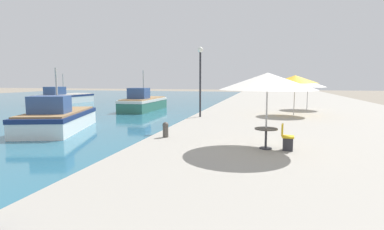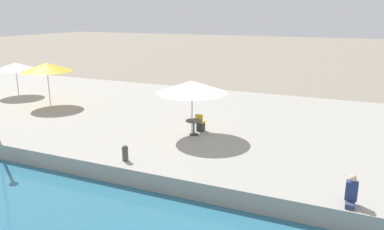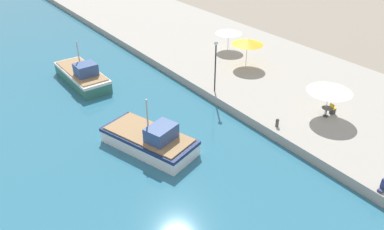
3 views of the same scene
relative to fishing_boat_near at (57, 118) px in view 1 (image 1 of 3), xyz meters
name	(u,v)px [view 1 (image 1 of 3)]	position (x,y,z in m)	size (l,w,h in m)	color
water_basin	(26,103)	(-20.21, 19.20, -0.80)	(56.00, 90.00, 0.04)	#2D6B84
quay_promenade	(294,105)	(15.79, 19.20, -0.43)	(16.00, 90.00, 0.76)	#A39E93
fishing_boat_near	(57,118)	(0.00, 0.00, 0.00)	(4.95, 7.43, 3.91)	white
fishing_boat_mid	(143,102)	(0.26, 12.97, 0.04)	(2.78, 7.49, 4.14)	#33705B
fishing_boat_far	(63,98)	(-13.90, 18.95, 0.01)	(4.04, 8.96, 3.97)	silver
cafe_umbrella_pink	(268,81)	(12.67, -5.13, 2.34)	(3.40, 3.40, 2.69)	#B7B7B7
cafe_umbrella_white	(295,79)	(14.56, 5.77, 2.42)	(3.11, 3.11, 2.75)	#B7B7B7
cafe_umbrella_striped	(308,84)	(15.96, 10.15, 2.06)	(2.91, 2.91, 2.36)	#B7B7B7
cafe_table	(266,134)	(12.67, -5.23, 0.48)	(0.80, 0.80, 0.74)	#333338
cafe_chair_left	(287,141)	(13.39, -5.29, 0.27)	(0.46, 0.43, 0.91)	#2D2D33
mooring_bollard	(166,129)	(8.51, -4.02, 0.30)	(0.26, 0.26, 0.65)	#4C4742
lamppost	(200,70)	(8.44, 3.22, 3.04)	(0.36, 0.36, 4.56)	#232328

